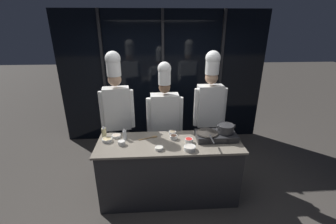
{
  "coord_description": "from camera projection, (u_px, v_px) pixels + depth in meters",
  "views": [
    {
      "loc": [
        -0.19,
        -2.72,
        2.44
      ],
      "look_at": [
        0.0,
        0.25,
        1.26
      ],
      "focal_mm": 24.0,
      "sensor_mm": 36.0,
      "label": 1
    }
  ],
  "objects": [
    {
      "name": "ground_plane",
      "position": [
        169.0,
        194.0,
        3.43
      ],
      "size": [
        24.0,
        24.0,
        0.0
      ],
      "primitive_type": "plane",
      "color": "#47423D"
    },
    {
      "name": "demo_counter",
      "position": [
        169.0,
        170.0,
        3.26
      ],
      "size": [
        1.99,
        0.68,
        0.91
      ],
      "color": "#2D2D30",
      "rests_on": "ground_plane"
    },
    {
      "name": "chef_head",
      "position": [
        117.0,
        105.0,
        3.53
      ],
      "size": [
        0.53,
        0.26,
        2.07
      ],
      "rotation": [
        0.0,
        0.0,
        3.28
      ],
      "color": "#4C4C51",
      "rests_on": "ground_plane"
    },
    {
      "name": "window_wall_back",
      "position": [
        163.0,
        79.0,
        4.7
      ],
      "size": [
        4.23,
        0.09,
        2.7
      ],
      "color": "black",
      "rests_on": "ground_plane"
    },
    {
      "name": "prep_bowl_onion",
      "position": [
        190.0,
        148.0,
        2.89
      ],
      "size": [
        0.15,
        0.15,
        0.06
      ],
      "color": "white",
      "rests_on": "demo_counter"
    },
    {
      "name": "portable_stove",
      "position": [
        216.0,
        136.0,
        3.17
      ],
      "size": [
        0.56,
        0.34,
        0.1
      ],
      "color": "#28282B",
      "rests_on": "demo_counter"
    },
    {
      "name": "prep_bowl_rice",
      "position": [
        122.0,
        143.0,
        3.02
      ],
      "size": [
        0.1,
        0.1,
        0.06
      ],
      "color": "white",
      "rests_on": "demo_counter"
    },
    {
      "name": "prep_bowl_soy_glaze",
      "position": [
        174.0,
        137.0,
        3.17
      ],
      "size": [
        0.11,
        0.11,
        0.06
      ],
      "color": "white",
      "rests_on": "demo_counter"
    },
    {
      "name": "serving_spoon_slotted",
      "position": [
        152.0,
        137.0,
        3.22
      ],
      "size": [
        0.27,
        0.13,
        0.02
      ],
      "color": "olive",
      "rests_on": "demo_counter"
    },
    {
      "name": "chef_line",
      "position": [
        210.0,
        103.0,
        3.64
      ],
      "size": [
        0.53,
        0.23,
        2.06
      ],
      "rotation": [
        0.0,
        0.0,
        3.16
      ],
      "color": "#232326",
      "rests_on": "ground_plane"
    },
    {
      "name": "prep_bowl_mushrooms",
      "position": [
        172.0,
        132.0,
        3.31
      ],
      "size": [
        0.11,
        0.11,
        0.05
      ],
      "color": "white",
      "rests_on": "demo_counter"
    },
    {
      "name": "prep_bowl_garlic",
      "position": [
        159.0,
        148.0,
        2.9
      ],
      "size": [
        0.11,
        0.11,
        0.04
      ],
      "color": "white",
      "rests_on": "demo_counter"
    },
    {
      "name": "prep_bowl_bell_pepper",
      "position": [
        189.0,
        140.0,
        3.08
      ],
      "size": [
        0.11,
        0.11,
        0.06
      ],
      "color": "white",
      "rests_on": "demo_counter"
    },
    {
      "name": "chef_sous",
      "position": [
        165.0,
        113.0,
        3.66
      ],
      "size": [
        0.59,
        0.24,
        1.9
      ],
      "rotation": [
        0.0,
        0.0,
        3.17
      ],
      "color": "#232326",
      "rests_on": "ground_plane"
    },
    {
      "name": "prep_bowl_ginger",
      "position": [
        107.0,
        140.0,
        3.11
      ],
      "size": [
        0.14,
        0.14,
        0.05
      ],
      "color": "white",
      "rests_on": "demo_counter"
    },
    {
      "name": "prep_bowl_chicken",
      "position": [
        116.0,
        136.0,
        3.23
      ],
      "size": [
        0.13,
        0.13,
        0.04
      ],
      "color": "white",
      "rests_on": "demo_counter"
    },
    {
      "name": "squeeze_bottle_clear",
      "position": [
        125.0,
        134.0,
        3.15
      ],
      "size": [
        0.05,
        0.05,
        0.17
      ],
      "color": "white",
      "rests_on": "demo_counter"
    },
    {
      "name": "frying_pan",
      "position": [
        207.0,
        131.0,
        3.13
      ],
      "size": [
        0.31,
        0.54,
        0.05
      ],
      "color": "#38332D",
      "rests_on": "portable_stove"
    },
    {
      "name": "stock_pot",
      "position": [
        226.0,
        128.0,
        3.14
      ],
      "size": [
        0.25,
        0.23,
        0.12
      ],
      "color": "#333335",
      "rests_on": "portable_stove"
    },
    {
      "name": "squeeze_bottle_oil",
      "position": [
        104.0,
        132.0,
        3.19
      ],
      "size": [
        0.07,
        0.07,
        0.19
      ],
      "color": "beige",
      "rests_on": "demo_counter"
    }
  ]
}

